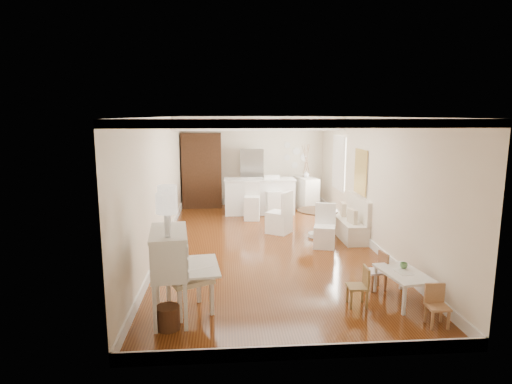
{
  "coord_description": "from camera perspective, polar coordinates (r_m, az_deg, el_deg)",
  "views": [
    {
      "loc": [
        -0.92,
        -9.05,
        2.84
      ],
      "look_at": [
        -0.21,
        0.3,
        1.15
      ],
      "focal_mm": 30.0,
      "sensor_mm": 36.0,
      "label": 1
    }
  ],
  "objects": [
    {
      "name": "sideboard",
      "position": [
        13.04,
        6.62,
        -0.2
      ],
      "size": [
        0.67,
        1.11,
        0.99
      ],
      "primitive_type": "cube",
      "rotation": [
        0.0,
        0.0,
        0.22
      ],
      "color": "beige",
      "rests_on": "ground"
    },
    {
      "name": "kids_chair_c",
      "position": [
        6.48,
        23.06,
        -13.82
      ],
      "size": [
        0.29,
        0.29,
        0.58
      ],
      "primitive_type": "cube",
      "rotation": [
        0.0,
        0.0,
        -0.05
      ],
      "color": "#A7754C",
      "rests_on": "ground"
    },
    {
      "name": "banquette",
      "position": [
        10.25,
        12.31,
        -3.26
      ],
      "size": [
        0.52,
        1.6,
        0.98
      ],
      "primitive_type": "cube",
      "color": "silver",
      "rests_on": "ground"
    },
    {
      "name": "room",
      "position": [
        9.46,
        1.52,
        5.02
      ],
      "size": [
        9.0,
        9.04,
        2.82
      ],
      "color": "brown",
      "rests_on": "ground"
    },
    {
      "name": "wicker_basket",
      "position": [
        6.1,
        -11.64,
        -16.07
      ],
      "size": [
        0.35,
        0.35,
        0.32
      ],
      "primitive_type": "cylinder",
      "rotation": [
        0.0,
        0.0,
        0.12
      ],
      "color": "#4A2A17",
      "rests_on": "ground"
    },
    {
      "name": "gustavian_armchair",
      "position": [
        6.36,
        -8.89,
        -11.14
      ],
      "size": [
        0.82,
        0.82,
        1.07
      ],
      "primitive_type": "cube",
      "rotation": [
        0.0,
        0.0,
        2.02
      ],
      "color": "white",
      "rests_on": "ground"
    },
    {
      "name": "slip_chair_near",
      "position": [
        9.39,
        9.15,
        -4.52
      ],
      "size": [
        0.56,
        0.57,
        0.94
      ],
      "primitive_type": "cube",
      "rotation": [
        0.0,
        0.0,
        -0.29
      ],
      "color": "white",
      "rests_on": "ground"
    },
    {
      "name": "pencil_cup",
      "position": [
        7.18,
        19.09,
        -9.25
      ],
      "size": [
        0.15,
        0.15,
        0.09
      ],
      "primitive_type": "imported",
      "rotation": [
        0.0,
        0.0,
        0.34
      ],
      "color": "#66A35F",
      "rests_on": "kids_table"
    },
    {
      "name": "breakfast_counter",
      "position": [
        12.41,
        0.47,
        -0.57
      ],
      "size": [
        2.05,
        0.65,
        1.03
      ],
      "primitive_type": "cube",
      "color": "white",
      "rests_on": "ground"
    },
    {
      "name": "kids_table",
      "position": [
        7.11,
        18.97,
        -11.86
      ],
      "size": [
        0.7,
        1.01,
        0.47
      ],
      "primitive_type": "cube",
      "rotation": [
        0.0,
        0.0,
        0.15
      ],
      "color": "white",
      "rests_on": "ground"
    },
    {
      "name": "slip_chair_far",
      "position": [
        10.39,
        3.08,
        -2.68
      ],
      "size": [
        0.7,
        0.7,
        1.04
      ],
      "primitive_type": "cube",
      "rotation": [
        0.0,
        0.0,
        -2.17
      ],
      "color": "white",
      "rests_on": "ground"
    },
    {
      "name": "branch_vase",
      "position": [
        13.0,
        6.71,
        2.41
      ],
      "size": [
        0.24,
        0.24,
        0.19
      ],
      "primitive_type": "imported",
      "rotation": [
        0.0,
        0.0,
        0.39
      ],
      "color": "white",
      "rests_on": "sideboard"
    },
    {
      "name": "fridge",
      "position": [
        13.39,
        0.95,
        1.9
      ],
      "size": [
        0.75,
        0.65,
        1.8
      ],
      "primitive_type": "imported",
      "color": "silver",
      "rests_on": "ground"
    },
    {
      "name": "bar_stool_left",
      "position": [
        11.68,
        -0.54,
        -1.24
      ],
      "size": [
        0.46,
        0.46,
        1.03
      ],
      "primitive_type": "cube",
      "rotation": [
        0.0,
        0.0,
        -0.12
      ],
      "color": "white",
      "rests_on": "ground"
    },
    {
      "name": "bar_stool_right",
      "position": [
        12.18,
        2.33,
        -0.52
      ],
      "size": [
        0.53,
        0.53,
        1.14
      ],
      "primitive_type": "cube",
      "rotation": [
        0.0,
        0.0,
        0.18
      ],
      "color": "silver",
      "rests_on": "ground"
    },
    {
      "name": "dining_table",
      "position": [
        10.21,
        8.19,
        -4.15
      ],
      "size": [
        0.98,
        0.98,
        0.64
      ],
      "primitive_type": "cylinder",
      "rotation": [
        0.0,
        0.0,
        0.04
      ],
      "color": "#492C17",
      "rests_on": "ground"
    },
    {
      "name": "secretary_bureau",
      "position": [
        6.23,
        -11.42,
        -10.7
      ],
      "size": [
        1.1,
        1.12,
        1.27
      ],
      "primitive_type": "cube",
      "rotation": [
        0.0,
        0.0,
        0.11
      ],
      "color": "silver",
      "rests_on": "ground"
    },
    {
      "name": "kids_chair_b",
      "position": [
        7.42,
        15.67,
        -10.07
      ],
      "size": [
        0.35,
        0.35,
        0.63
      ],
      "primitive_type": "cube",
      "rotation": [
        0.0,
        0.0,
        -1.41
      ],
      "color": "#956443",
      "rests_on": "ground"
    },
    {
      "name": "kids_chair_a",
      "position": [
        6.74,
        13.36,
        -12.11
      ],
      "size": [
        0.31,
        0.31,
        0.62
      ],
      "primitive_type": "cube",
      "rotation": [
        0.0,
        0.0,
        -1.61
      ],
      "color": "olive",
      "rests_on": "ground"
    },
    {
      "name": "pantry_cabinet",
      "position": [
        13.35,
        -7.22,
        2.88
      ],
      "size": [
        1.2,
        0.6,
        2.3
      ],
      "primitive_type": "cube",
      "color": "#381E11",
      "rests_on": "ground"
    }
  ]
}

